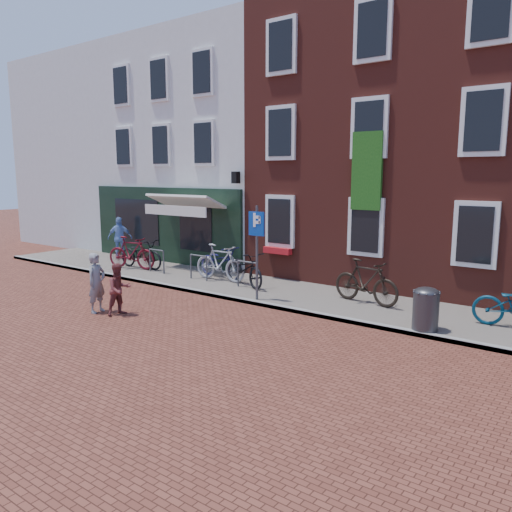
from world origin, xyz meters
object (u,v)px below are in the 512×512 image
Objects in this scene: bicycle_3 at (220,263)px; cafe_person at (120,238)px; litter_bin at (426,307)px; parking_sign at (257,238)px; boy at (119,289)px; bicycle_5 at (366,282)px; woman at (97,283)px; bicycle_4 at (245,268)px; bicycle_0 at (141,254)px; bicycle_1 at (131,253)px; bicycle_2 at (220,262)px.

cafe_person is at bearing 80.36° from bicycle_3.
litter_bin is 0.40× the size of parking_sign.
bicycle_5 is at bearing -35.00° from boy.
bicycle_4 is at bearing -28.11° from woman.
cafe_person is 0.83× the size of bicycle_0.
bicycle_1 is at bearing 114.92° from bicycle_4.
cafe_person reaches higher than woman.
bicycle_1 is at bearing 141.36° from bicycle_0.
parking_sign is at bearing -103.74° from bicycle_0.
boy is at bearing 104.31° from cafe_person.
bicycle_0 is (2.40, -0.96, -0.31)m from cafe_person.
litter_bin is at bearing -79.33° from bicycle_4.
bicycle_1 is 0.97× the size of bicycle_2.
bicycle_5 reaches higher than litter_bin.
boy is (-2.10, -2.99, -1.14)m from parking_sign.
bicycle_5 is (8.92, 0.51, 0.00)m from bicycle_1.
bicycle_3 is at bearing -98.86° from bicycle_1.
woman is 7.03m from bicycle_5.
bicycle_3 is 1.00× the size of bicycle_5.
bicycle_2 is at bearing 168.11° from litter_bin.
boy reaches higher than bicycle_3.
woman is at bearing 100.30° from cafe_person.
litter_bin is 7.48m from bicycle_2.
bicycle_2 is at bearing 38.18° from bicycle_3.
parking_sign reaches higher than boy.
cafe_person is (-8.54, 2.13, -0.86)m from parking_sign.
woman is 0.78× the size of bicycle_3.
bicycle_2 is at bearing -85.88° from bicycle_0.
bicycle_4 is (0.75, 4.19, -0.03)m from boy.
bicycle_1 is (2.20, -1.24, -0.25)m from cafe_person.
woman is 0.91× the size of cafe_person.
litter_bin is 7.38m from boy.
bicycle_4 is at bearing 169.21° from litter_bin.
bicycle_4 is (7.19, -0.94, -0.31)m from cafe_person.
woman reaches higher than bicycle_4.
parking_sign reaches higher than woman.
bicycle_1 is at bearing 112.39° from bicycle_2.
bicycle_0 is 3.47m from bicycle_2.
bicycle_1 is (-4.24, 3.88, 0.03)m from boy.
bicycle_1 is at bearing 113.46° from cafe_person.
litter_bin is 0.51× the size of bicycle_4.
bicycle_0 is at bearing 169.14° from parking_sign.
boy is 4.63m from bicycle_2.
parking_sign is 3.14m from bicycle_5.
woman is at bearing 174.20° from bicycle_3.
bicycle_1 reaches higher than bicycle_2.
bicycle_1 is 5.00m from bicycle_4.
bicycle_4 is at bearing -95.44° from bicycle_3.
woman is 4.78m from bicycle_2.
woman is (-2.75, -3.18, -1.03)m from parking_sign.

